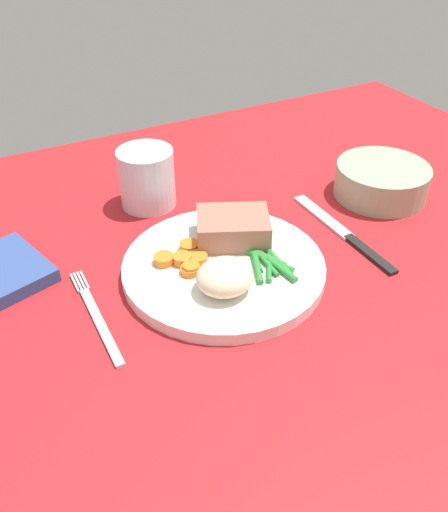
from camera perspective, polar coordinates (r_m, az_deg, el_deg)
dining_table at (r=66.52cm, az=2.08°, el=-1.77°), size 120.00×90.00×2.00cm
dinner_plate at (r=64.28cm, az=0.00°, el=-1.28°), size 24.43×24.43×1.60cm
meat_portion at (r=66.81cm, az=0.96°, el=3.04°), size 10.99×9.92×3.44cm
mashed_potatoes at (r=58.82cm, az=0.11°, el=-2.25°), size 6.53×6.03×3.62cm
carrot_slices at (r=63.68cm, az=-4.24°, el=-0.32°), size 6.15×6.19×1.21cm
green_beans at (r=63.86cm, az=4.52°, el=-0.38°), size 5.15×10.03×0.83cm
fork at (r=60.49cm, az=-13.53°, el=-6.22°), size 1.44×16.60×0.40cm
knife at (r=73.02cm, az=12.74°, el=2.35°), size 1.70×20.50×0.64cm
water_glass at (r=77.05cm, az=-8.22°, el=7.91°), size 7.91×7.91×8.38cm
salad_bowl at (r=82.23cm, az=16.53°, el=7.91°), size 13.54×13.54×4.77cm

